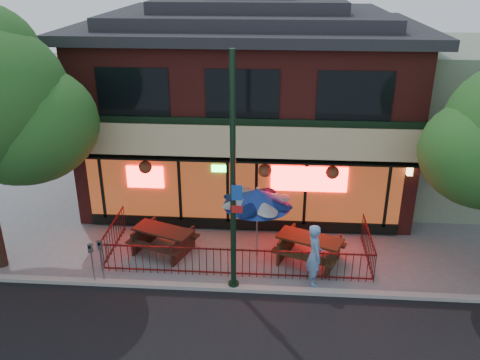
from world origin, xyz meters
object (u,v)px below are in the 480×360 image
object	(u,v)px
picnic_table_right	(309,246)
pedestrian	(314,255)
parking_meter_far	(91,257)
parking_meter_near	(101,254)
patio_umbrella	(257,197)
street_light	(233,192)
picnic_table_left	(163,237)

from	to	relation	value
picnic_table_right	pedestrian	size ratio (longest dim) A/B	1.26
pedestrian	parking_meter_far	world-z (taller)	pedestrian
parking_meter_far	pedestrian	bearing A→B (deg)	4.59
pedestrian	parking_meter_near	distance (m)	6.31
parking_meter_near	patio_umbrella	bearing A→B (deg)	22.78
picnic_table_right	patio_umbrella	xyz separation A→B (m)	(-1.70, 0.25, 1.54)
pedestrian	parking_meter_far	distance (m)	6.59
parking_meter_near	picnic_table_right	bearing A→B (deg)	14.84
parking_meter_far	street_light	bearing A→B (deg)	1.05
street_light	pedestrian	xyz separation A→B (m)	(2.36, 0.45, -2.17)
patio_umbrella	parking_meter_near	distance (m)	5.04
street_light	pedestrian	bearing A→B (deg)	10.78
picnic_table_left	parking_meter_far	size ratio (longest dim) A/B	1.74
picnic_table_right	pedestrian	bearing A→B (deg)	-86.85
picnic_table_left	patio_umbrella	distance (m)	3.47
patio_umbrella	parking_meter_near	world-z (taller)	patio_umbrella
picnic_table_right	parking_meter_far	bearing A→B (deg)	-165.08
picnic_table_left	patio_umbrella	bearing A→B (deg)	0.10
picnic_table_right	pedestrian	xyz separation A→B (m)	(0.07, -1.20, 0.41)
street_light	parking_meter_far	xyz separation A→B (m)	(-4.20, -0.08, -2.22)
picnic_table_right	parking_meter_far	size ratio (longest dim) A/B	1.81
parking_meter_near	parking_meter_far	bearing A→B (deg)	-163.38
picnic_table_left	parking_meter_near	bearing A→B (deg)	-126.95
picnic_table_left	parking_meter_near	distance (m)	2.41
street_light	picnic_table_right	world-z (taller)	street_light
picnic_table_right	parking_meter_near	bearing A→B (deg)	-165.16
pedestrian	parking_meter_far	xyz separation A→B (m)	(-6.57, -0.53, -0.06)
patio_umbrella	parking_meter_far	xyz separation A→B (m)	(-4.80, -1.98, -1.18)
parking_meter_near	parking_meter_far	size ratio (longest dim) A/B	1.06
street_light	picnic_table_right	bearing A→B (deg)	35.75
street_light	parking_meter_near	distance (m)	4.49
picnic_table_left	pedestrian	size ratio (longest dim) A/B	1.21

